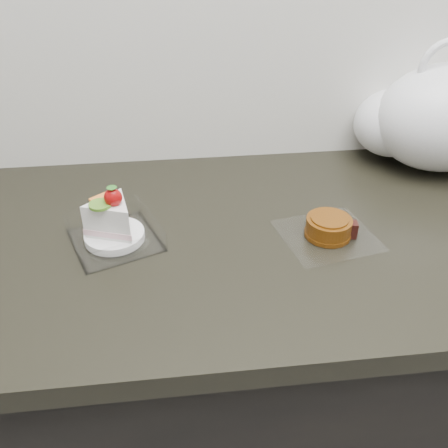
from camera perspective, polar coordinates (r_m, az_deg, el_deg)
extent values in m
cube|color=black|center=(1.28, 10.41, -17.72)|extent=(2.00, 0.60, 0.86)
cube|color=black|center=(0.98, 13.07, -0.97)|extent=(2.04, 0.64, 0.04)
cube|color=white|center=(0.91, -12.32, -1.80)|extent=(0.19, 0.19, 0.00)
cylinder|color=white|center=(0.91, -12.39, -1.33)|extent=(0.11, 0.11, 0.01)
ellipsoid|color=#B70D0C|center=(0.86, -12.56, 2.98)|extent=(0.03, 0.03, 0.03)
cone|color=#2D7223|center=(0.85, -12.69, 3.87)|extent=(0.02, 0.02, 0.01)
cylinder|color=#5E962B|center=(0.86, -13.97, 2.16)|extent=(0.04, 0.04, 0.00)
cube|color=orange|center=(0.89, -13.61, 3.06)|extent=(0.05, 0.04, 0.00)
cube|color=white|center=(0.93, 11.73, -1.27)|extent=(0.19, 0.18, 0.00)
cylinder|color=brown|center=(0.92, 11.86, -0.35)|extent=(0.11, 0.11, 0.03)
cylinder|color=brown|center=(0.92, 11.76, -1.03)|extent=(0.11, 0.11, 0.01)
cylinder|color=brown|center=(0.91, 11.99, 0.64)|extent=(0.09, 0.09, 0.00)
cube|color=black|center=(0.92, 14.25, -0.61)|extent=(0.03, 0.02, 0.03)
ellipsoid|color=white|center=(1.20, 24.00, 11.01)|extent=(0.36, 0.31, 0.23)
ellipsoid|color=white|center=(1.20, 18.87, 10.88)|extent=(0.21, 0.20, 0.15)
torus|color=white|center=(1.16, 24.25, 15.91)|extent=(0.13, 0.03, 0.13)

